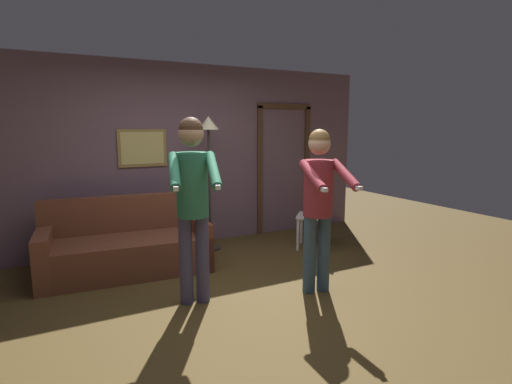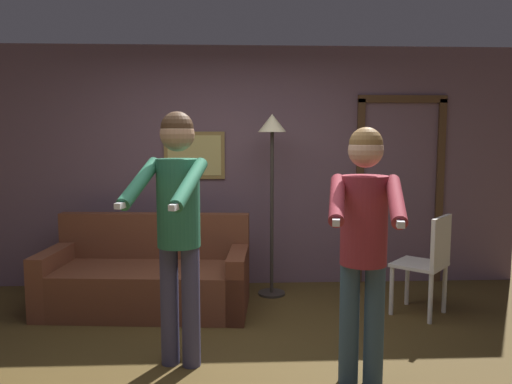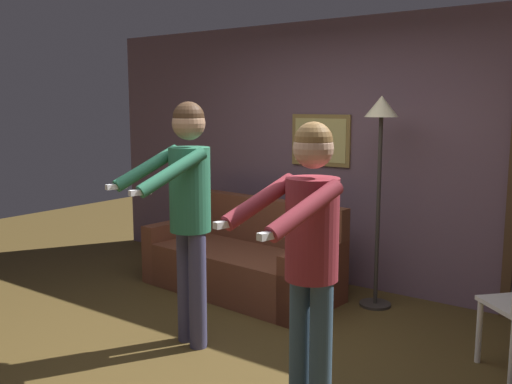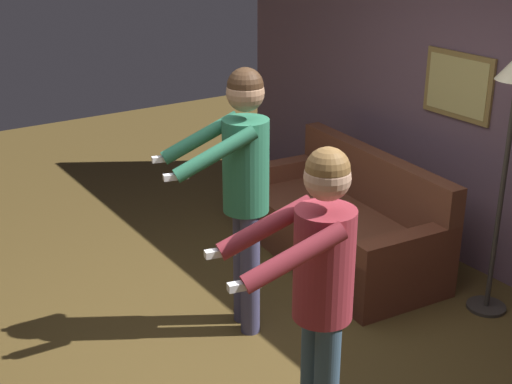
{
  "view_description": "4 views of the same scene",
  "coord_description": "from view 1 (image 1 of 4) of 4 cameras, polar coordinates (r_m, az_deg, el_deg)",
  "views": [
    {
      "loc": [
        -1.55,
        -3.41,
        1.71
      ],
      "look_at": [
        0.2,
        -0.05,
        1.09
      ],
      "focal_mm": 28.0,
      "sensor_mm": 36.0,
      "label": 1
    },
    {
      "loc": [
        0.03,
        -3.28,
        1.63
      ],
      "look_at": [
        0.18,
        0.11,
        1.26
      ],
      "focal_mm": 35.0,
      "sensor_mm": 36.0,
      "label": 2
    },
    {
      "loc": [
        2.43,
        -2.84,
        1.78
      ],
      "look_at": [
        0.45,
        -0.12,
        1.27
      ],
      "focal_mm": 40.0,
      "sensor_mm": 36.0,
      "label": 3
    },
    {
      "loc": [
        3.24,
        -2.12,
        2.7
      ],
      "look_at": [
        0.14,
        -0.07,
        1.21
      ],
      "focal_mm": 50.0,
      "sensor_mm": 36.0,
      "label": 4
    }
  ],
  "objects": [
    {
      "name": "ground_plane",
      "position": [
        4.12,
        -2.98,
        -15.32
      ],
      "size": [
        12.0,
        12.0,
        0.0
      ],
      "primitive_type": "plane",
      "color": "#4E3B1B"
    },
    {
      "name": "back_wall_assembly",
      "position": [
        5.82,
        -11.94,
        5.01
      ],
      "size": [
        6.4,
        0.1,
        2.6
      ],
      "color": "#694F5D",
      "rests_on": "ground_plane"
    },
    {
      "name": "couch",
      "position": [
        5.05,
        -18.02,
        -7.7
      ],
      "size": [
        1.96,
        1.01,
        0.87
      ],
      "color": "brown",
      "rests_on": "ground_plane"
    },
    {
      "name": "torchiere_lamp",
      "position": [
        5.52,
        -6.77,
        6.89
      ],
      "size": [
        0.29,
        0.29,
        1.86
      ],
      "color": "#332D28",
      "rests_on": "ground_plane"
    },
    {
      "name": "person_standing_left",
      "position": [
        3.81,
        -9.04,
        0.02
      ],
      "size": [
        0.55,
        0.75,
        1.81
      ],
      "color": "#403E5F",
      "rests_on": "ground_plane"
    },
    {
      "name": "person_standing_right",
      "position": [
        4.09,
        8.98,
        -0.52
      ],
      "size": [
        0.53,
        0.72,
        1.69
      ],
      "color": "#354E63",
      "rests_on": "ground_plane"
    },
    {
      "name": "dining_chair_distant",
      "position": [
        5.71,
        8.96,
        -2.82
      ],
      "size": [
        0.59,
        0.59,
        0.93
      ],
      "color": "silver",
      "rests_on": "ground_plane"
    }
  ]
}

